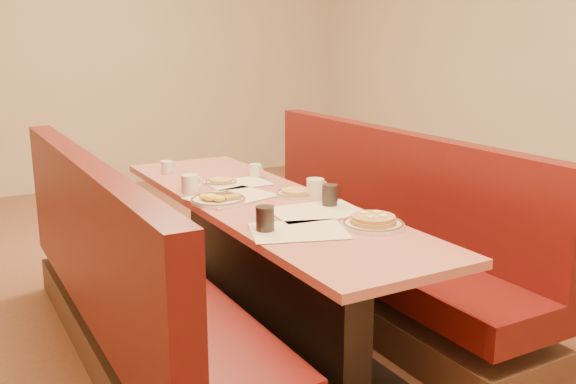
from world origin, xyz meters
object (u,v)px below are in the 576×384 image
pancake_plate (373,222)px  booth_left (129,297)px  booth_right (374,248)px  coffee_mug_a (316,188)px  soda_tumbler_near (265,219)px  soda_tumbler_mid (330,195)px  coffee_mug_c (256,170)px  coffee_mug_b (190,183)px  coffee_mug_d (167,167)px  diner_table (264,268)px  eggs_plate (218,199)px

pancake_plate → booth_left: bearing=144.4°
booth_right → coffee_mug_a: (-0.46, -0.08, 0.44)m
soda_tumbler_near → coffee_mug_a: bearing=38.7°
booth_right → pancake_plate: bearing=-127.8°
pancake_plate → soda_tumbler_mid: (0.03, 0.40, 0.03)m
soda_tumbler_near → coffee_mug_c: bearing=65.5°
pancake_plate → soda_tumbler_mid: bearing=85.8°
coffee_mug_c → soda_tumbler_mid: size_ratio=0.94×
soda_tumbler_mid → booth_left: bearing=164.4°
coffee_mug_b → coffee_mug_d: bearing=66.4°
pancake_plate → soda_tumbler_mid: size_ratio=2.55×
booth_right → coffee_mug_a: bearing=-170.2°
coffee_mug_b → diner_table: bearing=-69.6°
pancake_plate → soda_tumbler_near: soda_tumbler_near is taller
coffee_mug_c → soda_tumbler_mid: 0.80m
coffee_mug_b → coffee_mug_d: coffee_mug_b is taller
eggs_plate → pancake_plate: bearing=-59.7°
diner_table → soda_tumbler_mid: bearing=-48.6°
booth_left → coffee_mug_a: booth_left is taller
booth_left → coffee_mug_c: (0.95, 0.52, 0.43)m
diner_table → booth_left: (-0.73, 0.00, -0.01)m
eggs_plate → coffee_mug_d: size_ratio=2.85×
pancake_plate → coffee_mug_b: bearing=115.2°
diner_table → soda_tumbler_near: soda_tumbler_near is taller
coffee_mug_b → soda_tumbler_mid: soda_tumbler_mid is taller
booth_left → soda_tumbler_mid: bearing=-15.6°
pancake_plate → coffee_mug_a: coffee_mug_a is taller
coffee_mug_a → soda_tumbler_mid: 0.20m
soda_tumbler_mid → coffee_mug_a: bearing=79.1°
coffee_mug_b → booth_left: bearing=-161.0°
booth_right → coffee_mug_d: 1.37m
eggs_plate → coffee_mug_a: coffee_mug_a is taller
booth_left → booth_right: 1.46m
booth_left → coffee_mug_c: 1.17m
soda_tumbler_near → soda_tumbler_mid: (0.48, 0.23, -0.00)m
booth_right → pancake_plate: size_ratio=8.90×
booth_left → coffee_mug_d: size_ratio=24.91×
coffee_mug_b → soda_tumbler_near: soda_tumbler_near is taller
booth_right → coffee_mug_b: (-1.00, 0.34, 0.44)m
booth_right → coffee_mug_a: 0.64m
coffee_mug_d → soda_tumbler_mid: soda_tumbler_mid is taller
booth_left → coffee_mug_c: bearing=28.8°
booth_left → soda_tumbler_mid: (0.97, -0.27, 0.44)m
booth_right → coffee_mug_b: booth_right is taller
booth_right → coffee_mug_a: booth_right is taller
booth_right → coffee_mug_c: 0.85m
booth_right → eggs_plate: size_ratio=8.75×
coffee_mug_c → soda_tumbler_near: soda_tumbler_near is taller
coffee_mug_c → pancake_plate: bearing=-110.2°
diner_table → coffee_mug_a: 0.51m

